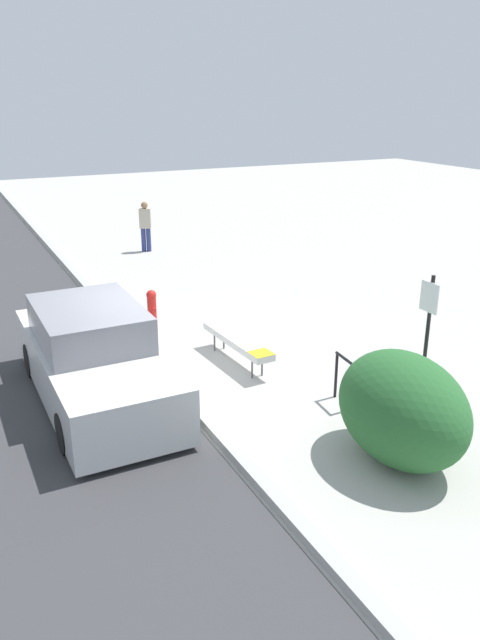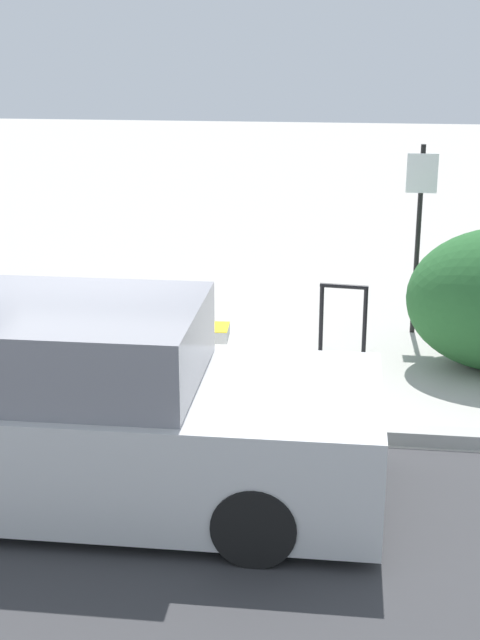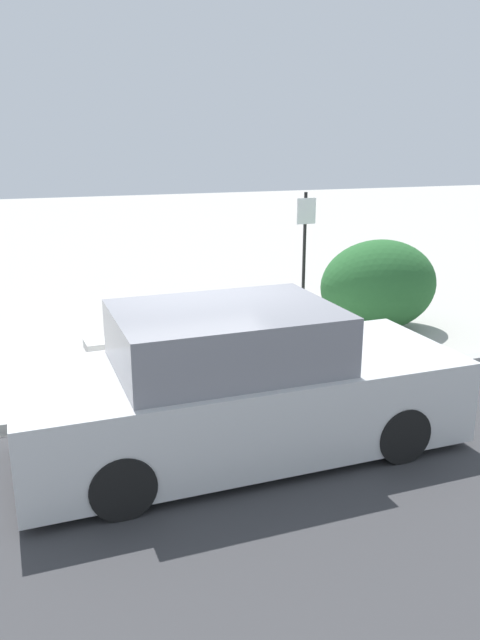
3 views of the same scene
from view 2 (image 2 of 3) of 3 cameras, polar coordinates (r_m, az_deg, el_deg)
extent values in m
plane|color=#ADAAA3|center=(8.56, -8.54, -6.68)|extent=(60.00, 60.00, 0.00)
cube|color=#A8A8A3|center=(8.54, -8.56, -6.28)|extent=(60.00, 0.20, 0.13)
cylinder|color=#515156|center=(9.89, -11.11, -2.19)|extent=(0.04, 0.04, 0.39)
cylinder|color=#515156|center=(9.62, -2.65, -2.44)|extent=(0.04, 0.04, 0.39)
cylinder|color=#515156|center=(10.08, -10.81, -1.78)|extent=(0.04, 0.04, 0.39)
cylinder|color=#515156|center=(9.81, -2.51, -2.02)|extent=(0.04, 0.04, 0.39)
cube|color=silver|center=(9.74, -6.88, -0.70)|extent=(2.11, 0.50, 0.13)
cube|color=yellow|center=(9.59, -1.82, -0.44)|extent=(0.38, 0.39, 0.01)
cylinder|color=black|center=(10.29, 5.22, 0.10)|extent=(0.05, 0.05, 0.80)
cylinder|color=black|center=(10.24, 7.99, -0.10)|extent=(0.05, 0.05, 0.80)
cylinder|color=black|center=(10.14, 6.68, 2.15)|extent=(0.55, 0.10, 0.05)
cylinder|color=black|center=(10.93, 11.30, 4.97)|extent=(0.06, 0.06, 2.30)
cube|color=white|center=(10.74, 11.58, 9.18)|extent=(0.36, 0.02, 0.46)
cylinder|color=black|center=(7.75, 2.19, -6.78)|extent=(0.60, 0.19, 0.60)
cylinder|color=black|center=(6.31, 0.92, -12.96)|extent=(0.60, 0.19, 0.60)
cube|color=silver|center=(7.17, -9.92, -7.06)|extent=(4.63, 1.81, 0.88)
cube|color=gray|center=(6.95, -11.70, -1.49)|extent=(2.23, 1.62, 0.62)
camera|label=1|loc=(8.63, 71.51, 14.80)|focal=35.00mm
camera|label=3|loc=(4.16, -75.35, 0.03)|focal=35.00mm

